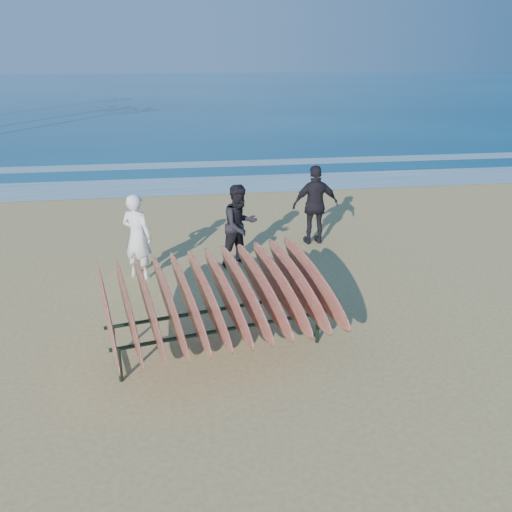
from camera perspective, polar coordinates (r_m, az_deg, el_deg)
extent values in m
plane|color=tan|center=(8.84, 0.79, -7.61)|extent=(120.00, 120.00, 0.00)
plane|color=navy|center=(62.81, -7.80, 16.90)|extent=(160.00, 160.00, 0.00)
plane|color=white|center=(18.20, -4.40, 7.48)|extent=(160.00, 160.00, 0.00)
plane|color=white|center=(21.61, -5.15, 9.60)|extent=(160.00, 160.00, 0.00)
cylinder|color=black|center=(7.65, -14.14, -11.07)|extent=(0.06, 0.06, 0.50)
cylinder|color=black|center=(8.37, 6.49, -7.53)|extent=(0.06, 0.06, 0.50)
cylinder|color=black|center=(8.21, -14.72, -8.77)|extent=(0.06, 0.06, 0.50)
cylinder|color=black|center=(8.89, 4.60, -5.68)|extent=(0.06, 0.06, 0.50)
cylinder|color=black|center=(7.76, -3.34, -7.77)|extent=(3.14, 0.72, 0.06)
cylinder|color=black|center=(8.31, -4.69, -5.74)|extent=(3.14, 0.72, 0.06)
cylinder|color=black|center=(8.01, -14.33, -10.92)|extent=(0.18, 0.65, 0.04)
cylinder|color=black|center=(8.71, 5.48, -7.57)|extent=(0.18, 0.65, 0.04)
ellipsoid|color=#6E0708|center=(7.62, -15.40, -5.75)|extent=(0.56, 2.40, 1.05)
ellipsoid|color=#6E0708|center=(7.64, -13.30, -5.46)|extent=(0.56, 2.40, 1.05)
ellipsoid|color=#6E0708|center=(7.67, -11.21, -5.18)|extent=(0.56, 2.40, 1.05)
ellipsoid|color=#6E0708|center=(7.71, -9.15, -4.88)|extent=(0.56, 2.40, 1.05)
ellipsoid|color=#6E0708|center=(7.76, -7.11, -4.59)|extent=(0.56, 2.40, 1.05)
ellipsoid|color=#6E0708|center=(7.82, -5.10, -4.29)|extent=(0.56, 2.40, 1.05)
ellipsoid|color=#6E0708|center=(7.89, -3.13, -4.00)|extent=(0.56, 2.40, 1.05)
ellipsoid|color=#6E0708|center=(7.97, -1.20, -3.70)|extent=(0.56, 2.40, 1.05)
ellipsoid|color=#6E0708|center=(8.06, 0.70, -3.41)|extent=(0.56, 2.40, 1.05)
ellipsoid|color=#6E0708|center=(8.16, 2.54, -3.12)|extent=(0.56, 2.40, 1.05)
ellipsoid|color=#6E0708|center=(8.27, 4.35, -2.84)|extent=(0.56, 2.40, 1.05)
ellipsoid|color=#6E0708|center=(8.38, 6.10, -2.55)|extent=(0.56, 2.40, 1.05)
imported|color=white|center=(10.70, -12.40, 2.02)|extent=(0.73, 0.66, 1.69)
imported|color=black|center=(11.09, -1.71, 3.23)|extent=(1.04, 0.96, 1.70)
imported|color=black|center=(12.44, 6.27, 5.36)|extent=(1.09, 0.50, 1.82)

